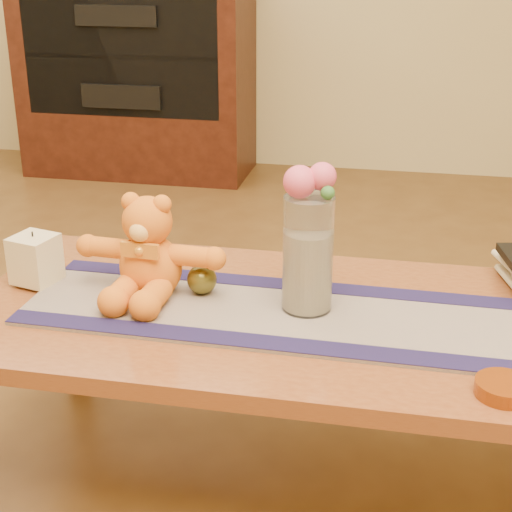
% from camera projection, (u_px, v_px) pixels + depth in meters
% --- Properties ---
extents(floor, '(5.50, 5.50, 0.00)m').
position_uv_depth(floor, '(276.00, 476.00, 1.91)').
color(floor, brown).
rests_on(floor, ground).
extents(coffee_table_top, '(1.40, 0.70, 0.04)m').
position_uv_depth(coffee_table_top, '(278.00, 319.00, 1.75)').
color(coffee_table_top, brown).
rests_on(coffee_table_top, floor).
extents(table_leg_bl, '(0.07, 0.07, 0.41)m').
position_uv_depth(table_leg_bl, '(73.00, 324.00, 2.21)').
color(table_leg_bl, brown).
rests_on(table_leg_bl, floor).
extents(persian_runner, '(1.20, 0.37, 0.01)m').
position_uv_depth(persian_runner, '(294.00, 315.00, 1.72)').
color(persian_runner, '#1F1A48').
rests_on(persian_runner, coffee_table_top).
extents(runner_border_near, '(1.20, 0.08, 0.00)m').
position_uv_depth(runner_border_near, '(282.00, 344.00, 1.58)').
color(runner_border_near, '#19143E').
rests_on(runner_border_near, persian_runner).
extents(runner_border_far, '(1.20, 0.08, 0.00)m').
position_uv_depth(runner_border_far, '(304.00, 286.00, 1.85)').
color(runner_border_far, '#19143E').
rests_on(runner_border_far, persian_runner).
extents(teddy_bear, '(0.35, 0.29, 0.23)m').
position_uv_depth(teddy_bear, '(150.00, 247.00, 1.78)').
color(teddy_bear, orange).
rests_on(teddy_bear, persian_runner).
extents(pillar_candle, '(0.11, 0.11, 0.11)m').
position_uv_depth(pillar_candle, '(35.00, 259.00, 1.85)').
color(pillar_candle, beige).
rests_on(pillar_candle, persian_runner).
extents(candle_wick, '(0.00, 0.00, 0.01)m').
position_uv_depth(candle_wick, '(32.00, 234.00, 1.83)').
color(candle_wick, black).
rests_on(candle_wick, pillar_candle).
extents(glass_vase, '(0.11, 0.11, 0.26)m').
position_uv_depth(glass_vase, '(308.00, 254.00, 1.69)').
color(glass_vase, silver).
rests_on(glass_vase, persian_runner).
extents(potpourri_fill, '(0.09, 0.09, 0.18)m').
position_uv_depth(potpourri_fill, '(307.00, 271.00, 1.70)').
color(potpourri_fill, beige).
rests_on(potpourri_fill, glass_vase).
extents(rose_left, '(0.07, 0.07, 0.07)m').
position_uv_depth(rose_left, '(300.00, 182.00, 1.62)').
color(rose_left, '#D74C6C').
rests_on(rose_left, glass_vase).
extents(rose_right, '(0.06, 0.06, 0.06)m').
position_uv_depth(rose_right, '(322.00, 176.00, 1.62)').
color(rose_right, '#D74C6C').
rests_on(rose_right, glass_vase).
extents(blue_flower_back, '(0.04, 0.04, 0.04)m').
position_uv_depth(blue_flower_back, '(317.00, 180.00, 1.66)').
color(blue_flower_back, '#4C4FA6').
rests_on(blue_flower_back, glass_vase).
extents(blue_flower_side, '(0.04, 0.04, 0.04)m').
position_uv_depth(blue_flower_side, '(297.00, 184.00, 1.66)').
color(blue_flower_side, '#4C4FA6').
rests_on(blue_flower_side, glass_vase).
extents(leaf_sprig, '(0.03, 0.03, 0.03)m').
position_uv_depth(leaf_sprig, '(328.00, 193.00, 1.61)').
color(leaf_sprig, '#33662D').
rests_on(leaf_sprig, glass_vase).
extents(bronze_ball, '(0.07, 0.07, 0.07)m').
position_uv_depth(bronze_ball, '(202.00, 279.00, 1.80)').
color(bronze_ball, '#534F1B').
rests_on(bronze_ball, persian_runner).
extents(book_bottom, '(0.22, 0.26, 0.02)m').
position_uv_depth(book_bottom, '(510.00, 286.00, 1.84)').
color(book_bottom, beige).
rests_on(book_bottom, coffee_table_top).
extents(book_upper, '(0.22, 0.26, 0.02)m').
position_uv_depth(book_upper, '(509.00, 271.00, 1.83)').
color(book_upper, beige).
rests_on(book_upper, book_lower).
extents(amber_dish, '(0.13, 0.13, 0.03)m').
position_uv_depth(amber_dish, '(504.00, 388.00, 1.42)').
color(amber_dish, '#BF5914').
rests_on(amber_dish, coffee_table_top).
extents(media_cabinet, '(1.20, 0.50, 1.10)m').
position_uv_depth(media_cabinet, '(137.00, 71.00, 4.17)').
color(media_cabinet, black).
rests_on(media_cabinet, floor).
extents(cabinet_cavity, '(1.02, 0.03, 0.61)m').
position_uv_depth(cabinet_cavity, '(120.00, 56.00, 3.91)').
color(cabinet_cavity, black).
rests_on(cabinet_cavity, media_cabinet).
extents(cabinet_shelf, '(1.02, 0.20, 0.02)m').
position_uv_depth(cabinet_shelf, '(126.00, 54.00, 3.99)').
color(cabinet_shelf, black).
rests_on(cabinet_shelf, media_cabinet).
extents(stereo_upper, '(0.42, 0.28, 0.10)m').
position_uv_depth(stereo_upper, '(125.00, 13.00, 3.93)').
color(stereo_upper, black).
rests_on(stereo_upper, media_cabinet).
extents(stereo_lower, '(0.42, 0.28, 0.12)m').
position_uv_depth(stereo_lower, '(130.00, 92.00, 4.08)').
color(stereo_lower, black).
rests_on(stereo_lower, media_cabinet).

